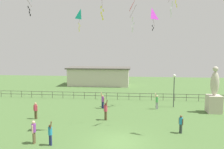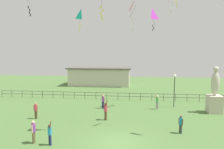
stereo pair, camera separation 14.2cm
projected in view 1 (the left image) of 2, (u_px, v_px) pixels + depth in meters
ground_plane at (118, 143)px, 16.17m from camera, size 80.00×80.00×0.00m
statue_monument at (214, 97)px, 23.72m from camera, size 1.42×1.42×5.03m
lamppost at (174, 83)px, 25.84m from camera, size 0.36×0.36×3.93m
person_0 at (103, 101)px, 25.49m from camera, size 0.47×0.39×1.85m
person_1 at (50, 133)px, 15.62m from camera, size 0.41×0.39×1.80m
person_2 at (34, 130)px, 15.91m from camera, size 0.32×0.51×1.70m
person_3 at (157, 101)px, 25.16m from camera, size 0.51×0.31×1.90m
person_4 at (36, 110)px, 21.60m from camera, size 0.49×0.30×1.64m
person_5 at (106, 110)px, 21.24m from camera, size 0.45×0.48×2.03m
person_6 at (181, 123)px, 17.91m from camera, size 0.31×0.38×1.50m
kite_1 at (81, 15)px, 28.77m from camera, size 0.93×0.99×2.91m
kite_2 at (136, 6)px, 18.88m from camera, size 0.91×1.12×2.91m
kite_6 at (152, 15)px, 24.76m from camera, size 1.03×1.00×2.54m
waterfront_railing at (123, 95)px, 29.98m from camera, size 36.04×0.06×0.95m
pavilion_building at (99, 76)px, 42.24m from camera, size 11.89×5.19×3.44m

